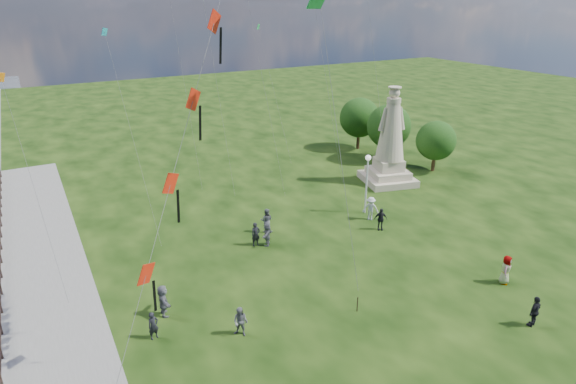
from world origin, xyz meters
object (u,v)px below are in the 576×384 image
person_1 (241,322)px  person_3 (535,311)px  person_8 (371,208)px  person_9 (381,219)px  person_4 (506,270)px  person_0 (153,326)px  person_6 (256,234)px  lamppost (367,172)px  person_7 (266,220)px  person_5 (163,301)px  statue (390,148)px  person_11 (267,234)px

person_1 → person_3: person_3 is taller
person_8 → person_9: person_8 is taller
person_4 → person_3: bearing=-153.9°
person_0 → person_6: person_6 is taller
person_0 → person_6: size_ratio=0.88×
lamppost → person_4: lamppost is taller
person_7 → lamppost: bearing=-150.9°
person_3 → person_8: 14.32m
person_3 → person_8: size_ratio=0.96×
person_3 → person_5: person_5 is taller
person_4 → person_9: 9.36m
person_0 → person_9: bearing=0.4°
statue → person_0: bearing=-140.1°
person_1 → person_4: (15.59, -3.21, 0.10)m
person_9 → person_7: bearing=179.2°
person_7 → person_3: bearing=148.1°
person_4 → person_6: (-10.86, 11.39, -0.06)m
person_5 → person_11: size_ratio=1.11×
lamppost → person_5: 18.48m
lamppost → person_1: bearing=-148.6°
person_3 → person_6: (-8.76, 14.79, -0.03)m
person_3 → person_11: person_3 is taller
person_1 → person_9: size_ratio=0.95×
person_1 → person_11: person_11 is taller
lamppost → person_8: bearing=-109.6°
person_5 → person_0: bearing=154.7°
person_1 → person_3: 15.02m
statue → person_8: 8.87m
person_5 → person_9: person_5 is taller
statue → lamppost: 7.43m
person_6 → person_9: 9.24m
person_7 → person_8: person_8 is taller
person_5 → person_8: size_ratio=0.99×
lamppost → person_1: size_ratio=2.96×
statue → person_7: size_ratio=4.80×
lamppost → person_11: bearing=-173.6°
person_5 → person_8: (17.06, 4.17, 0.01)m
statue → person_3: (-7.08, -19.95, -2.42)m
person_6 → person_1: bearing=-118.2°
statue → person_8: size_ratio=4.76×
person_3 → person_11: bearing=-71.3°
person_1 → person_11: 9.59m
person_0 → person_11: person_11 is taller
person_8 → person_11: 8.71m
person_3 → person_11: size_ratio=1.08×
person_4 → person_1: bearing=136.2°
person_3 → person_11: 16.58m
person_4 → lamppost: bearing=62.5°
person_6 → person_11: 0.77m
person_4 → person_7: (-9.29, 12.88, 0.00)m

